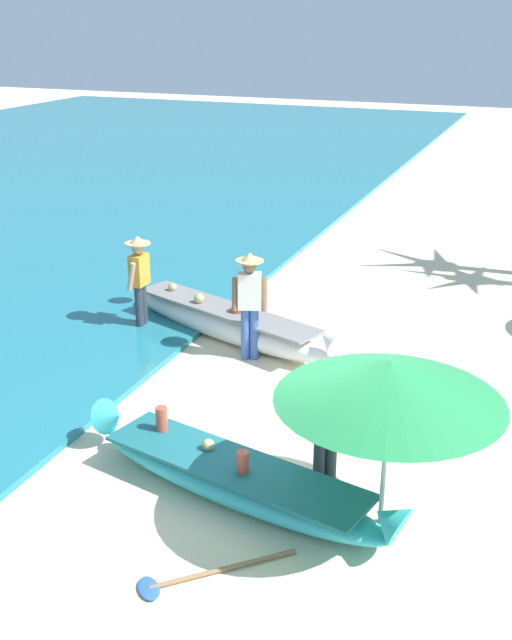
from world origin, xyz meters
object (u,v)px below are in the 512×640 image
at_px(boat_white_midground, 226,322).
at_px(patio_umbrella_large, 390,382).
at_px(person_vendor_hatted, 250,299).
at_px(person_vendor_assistant, 139,276).
at_px(paddle, 198,576).
at_px(person_tourist_customer, 326,417).
at_px(boat_cyan_foreground, 234,478).

bearing_deg(boat_white_midground, patio_umbrella_large, -49.23).
relative_size(person_vendor_hatted, patio_umbrella_large, 0.77).
bearing_deg(patio_umbrella_large, person_vendor_hatted, 129.25).
height_order(boat_white_midground, person_vendor_assistant, person_vendor_assistant).
bearing_deg(patio_umbrella_large, person_vendor_assistant, 141.77).
bearing_deg(paddle, patio_umbrella_large, 42.05).
xyz_separation_m(boat_white_midground, person_tourist_customer, (2.86, -3.63, 0.62)).
height_order(person_vendor_assistant, patio_umbrella_large, patio_umbrella_large).
xyz_separation_m(person_vendor_hatted, person_vendor_assistant, (-2.21, 0.43, -0.05)).
bearing_deg(boat_white_midground, paddle, -68.76).
bearing_deg(paddle, boat_white_midground, 111.24).
xyz_separation_m(boat_cyan_foreground, person_tourist_customer, (0.89, 0.57, 0.68)).
relative_size(boat_cyan_foreground, paddle, 3.16).
relative_size(boat_cyan_foreground, patio_umbrella_large, 1.82).
xyz_separation_m(person_vendor_hatted, patio_umbrella_large, (3.00, -3.67, 0.78)).
height_order(person_vendor_hatted, patio_umbrella_large, patio_umbrella_large).
distance_m(person_vendor_hatted, person_vendor_assistant, 2.25).
bearing_deg(person_vendor_assistant, paddle, -55.74).
xyz_separation_m(person_tourist_customer, paddle, (-0.68, -1.98, -0.90)).
height_order(person_vendor_hatted, person_tourist_customer, person_vendor_hatted).
relative_size(boat_white_midground, patio_umbrella_large, 1.96).
bearing_deg(person_vendor_hatted, patio_umbrella_large, -50.75).
relative_size(boat_cyan_foreground, person_tourist_customer, 2.56).
bearing_deg(boat_cyan_foreground, boat_white_midground, 115.11).
height_order(boat_white_midground, patio_umbrella_large, patio_umbrella_large).
relative_size(person_tourist_customer, paddle, 1.23).
xyz_separation_m(boat_white_midground, patio_umbrella_large, (3.68, -4.27, 1.51)).
height_order(person_tourist_customer, person_vendor_assistant, person_vendor_assistant).
bearing_deg(person_tourist_customer, paddle, -108.96).
distance_m(boat_white_midground, patio_umbrella_large, 5.83).
bearing_deg(boat_white_midground, person_tourist_customer, -51.75).
height_order(person_tourist_customer, paddle, person_tourist_customer).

